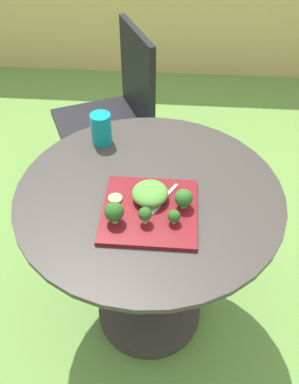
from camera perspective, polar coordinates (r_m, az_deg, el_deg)
name	(u,v)px	position (r m, az deg, el deg)	size (l,w,h in m)	color
ground_plane	(149,311)	(1.89, -0.02, -16.20)	(12.00, 12.00, 0.00)	#669342
patio_table	(149,245)	(1.52, -0.03, -7.39)	(0.87, 0.87, 0.72)	#38332D
patio_chair	(117,106)	(2.13, -4.48, 11.75)	(0.59, 0.59, 0.90)	black
salad_plate	(150,211)	(1.25, 0.03, -2.63)	(0.29, 0.29, 0.01)	maroon
drinking_glass	(101,130)	(1.51, -6.68, 8.50)	(0.07, 0.07, 0.12)	#0F8C93
fork	(161,201)	(1.26, 1.61, -1.27)	(0.09, 0.14, 0.00)	silver
lettuce_mound	(150,193)	(1.26, 0.08, -0.19)	(0.11, 0.12, 0.05)	#519338
broccoli_floret_0	(184,198)	(1.23, 4.76, -0.87)	(0.05, 0.05, 0.06)	#99B770
broccoli_floret_1	(174,216)	(1.19, 3.42, -3.37)	(0.04, 0.04, 0.05)	#99B770
broccoli_floret_2	(114,212)	(1.18, -4.91, -2.78)	(0.06, 0.06, 0.07)	#99B770
broccoli_floret_3	(146,214)	(1.18, -0.46, -3.12)	(0.04, 0.04, 0.06)	#99B770
cucumber_slice_0	(115,198)	(1.27, -4.76, -0.90)	(0.04, 0.04, 0.01)	#8EB766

